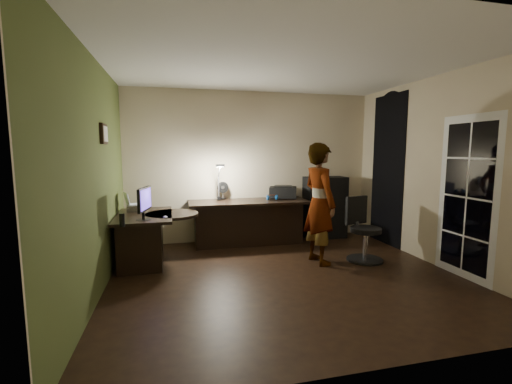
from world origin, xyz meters
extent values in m
cube|color=black|center=(0.00, 0.00, -0.01)|extent=(4.50, 4.00, 0.01)
cube|color=silver|center=(0.00, 0.00, 2.71)|extent=(4.50, 4.00, 0.01)
cube|color=#C8B794|center=(0.00, 2.00, 1.35)|extent=(4.50, 0.01, 2.70)
cube|color=#C8B794|center=(0.00, -2.00, 1.35)|extent=(4.50, 0.01, 2.70)
cube|color=#C8B794|center=(-2.25, 0.00, 1.35)|extent=(0.01, 4.00, 2.70)
cube|color=#C8B794|center=(2.25, 0.00, 1.35)|extent=(0.01, 4.00, 2.70)
cube|color=#485727|center=(-2.24, 0.00, 1.35)|extent=(0.00, 4.00, 2.70)
cube|color=black|center=(2.24, 1.15, 1.30)|extent=(0.01, 0.90, 2.60)
cube|color=white|center=(2.24, -0.55, 1.05)|extent=(0.02, 0.92, 2.10)
cube|color=black|center=(-2.22, 0.45, 1.85)|extent=(0.04, 0.30, 0.25)
cube|color=black|center=(-1.83, 1.00, 0.36)|extent=(0.79, 1.27, 0.73)
cube|color=black|center=(-0.14, 1.63, 0.39)|extent=(2.08, 0.76, 0.78)
cube|color=black|center=(1.37, 1.78, 0.58)|extent=(0.78, 0.40, 1.15)
cube|color=silver|center=(-1.97, 1.32, 0.77)|extent=(0.26, 0.22, 0.10)
cube|color=silver|center=(-1.97, 1.32, 0.92)|extent=(0.35, 0.34, 0.19)
cube|color=black|center=(-1.81, 0.60, 0.88)|extent=(0.20, 0.50, 0.32)
ellipsoid|color=silver|center=(-1.53, 0.69, 0.73)|extent=(0.09, 0.10, 0.03)
cube|color=black|center=(-1.63, 1.15, 0.72)|extent=(0.09, 0.15, 0.01)
cube|color=black|center=(-1.86, 0.66, 0.72)|extent=(0.07, 0.12, 0.01)
cylinder|color=black|center=(-2.03, 0.28, 0.80)|extent=(0.08, 0.08, 0.16)
cube|color=silver|center=(-1.58, 0.64, 0.72)|extent=(0.18, 0.22, 0.01)
cube|color=black|center=(-0.55, 1.90, 0.94)|extent=(0.21, 0.14, 0.30)
cube|color=navy|center=(0.26, 1.57, 0.84)|extent=(0.21, 0.09, 0.10)
cube|color=black|center=(0.54, 1.80, 0.90)|extent=(0.59, 0.52, 0.22)
cube|color=black|center=(-0.65, 1.76, 1.12)|extent=(0.24, 0.34, 0.67)
cube|color=black|center=(1.36, 0.34, 0.48)|extent=(0.64, 0.64, 0.95)
imported|color=#D8A88C|center=(0.66, 0.44, 0.88)|extent=(0.51, 0.69, 1.76)
camera|label=1|loc=(-1.39, -4.12, 1.65)|focal=24.00mm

